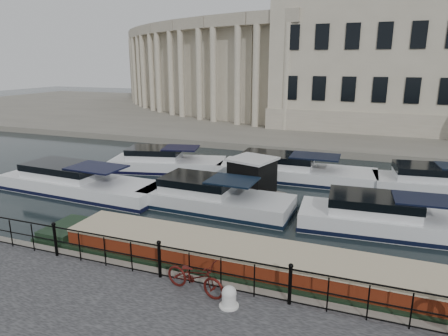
# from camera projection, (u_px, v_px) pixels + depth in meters

# --- Properties ---
(ground_plane) EXTENTS (160.00, 160.00, 0.00)m
(ground_plane) POSITION_uv_depth(u_px,v_px,m) (192.00, 260.00, 14.44)
(ground_plane) COLOR black
(ground_plane) RESTS_ON ground
(far_bank) EXTENTS (120.00, 42.00, 0.55)m
(far_bank) POSITION_uv_depth(u_px,v_px,m) (325.00, 117.00, 49.63)
(far_bank) COLOR #6B665B
(far_bank) RESTS_ON ground_plane
(railing) EXTENTS (24.14, 0.14, 1.22)m
(railing) POSITION_uv_depth(u_px,v_px,m) (159.00, 258.00, 12.10)
(railing) COLOR black
(railing) RESTS_ON near_quay
(civic_building) EXTENTS (53.55, 31.84, 16.85)m
(civic_building) POSITION_uv_depth(u_px,v_px,m) (315.00, 60.00, 44.33)
(civic_building) COLOR #ADA38C
(civic_building) RESTS_ON far_bank
(bicycle) EXTENTS (2.01, 1.02, 1.01)m
(bicycle) POSITION_uv_depth(u_px,v_px,m) (195.00, 276.00, 11.33)
(bicycle) COLOR #430F0C
(bicycle) RESTS_ON near_quay
(mooring_bollard) EXTENTS (0.54, 0.54, 0.61)m
(mooring_bollard) POSITION_uv_depth(u_px,v_px,m) (229.00, 297.00, 10.72)
(mooring_bollard) COLOR silver
(mooring_bollard) RESTS_ON near_quay
(narrowboat) EXTENTS (16.56, 2.35, 1.60)m
(narrowboat) POSITION_uv_depth(u_px,v_px,m) (252.00, 271.00, 12.97)
(narrowboat) COLOR black
(narrowboat) RESTS_ON ground_plane
(harbour_hut) EXTENTS (3.44, 3.11, 2.18)m
(harbour_hut) POSITION_uv_depth(u_px,v_px,m) (252.00, 179.00, 20.97)
(harbour_hut) COLOR #6B665B
(harbour_hut) RESTS_ON ground_plane
(cabin_cruisers) EXTENTS (26.60, 10.09, 1.99)m
(cabin_cruisers) POSITION_uv_depth(u_px,v_px,m) (244.00, 186.00, 21.78)
(cabin_cruisers) COLOR white
(cabin_cruisers) RESTS_ON ground_plane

